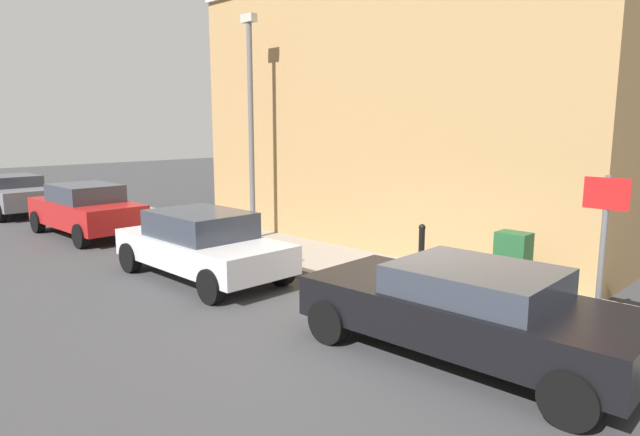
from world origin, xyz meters
TOP-DOWN VIEW (x-y plane):
  - ground at (0.00, 0.00)m, footprint 80.00×80.00m
  - sidewalk at (2.03, 6.00)m, footprint 2.34×30.00m
  - corner_building at (6.49, 3.71)m, footprint 6.68×11.42m
  - car_black at (-0.34, -1.43)m, footprint 2.08×4.51m
  - car_silver at (-0.59, 4.48)m, footprint 1.88×4.15m
  - car_red at (-0.38, 10.58)m, footprint 1.85×4.13m
  - car_grey at (-0.53, 16.46)m, footprint 1.97×4.46m
  - utility_cabinet at (2.22, -0.86)m, footprint 0.46×0.61m
  - bollard_near_cabinet at (2.32, 1.09)m, footprint 0.14×0.14m
  - street_sign at (1.31, -2.55)m, footprint 0.08×0.60m
  - lamppost at (2.31, 6.41)m, footprint 0.20×0.44m

SIDE VIEW (x-z plane):
  - ground at x=0.00m, z-range 0.00..0.00m
  - sidewalk at x=2.03m, z-range 0.00..0.15m
  - utility_cabinet at x=2.22m, z-range 0.11..1.26m
  - car_black at x=-0.34m, z-range 0.05..1.34m
  - bollard_near_cabinet at x=2.32m, z-range 0.19..1.22m
  - car_grey at x=-0.53m, z-range 0.04..1.41m
  - car_silver at x=-0.59m, z-range 0.03..1.43m
  - car_red at x=-0.38m, z-range 0.03..1.51m
  - street_sign at x=1.31m, z-range 0.51..2.81m
  - lamppost at x=2.31m, z-range 0.44..6.16m
  - corner_building at x=6.49m, z-range 0.00..9.79m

